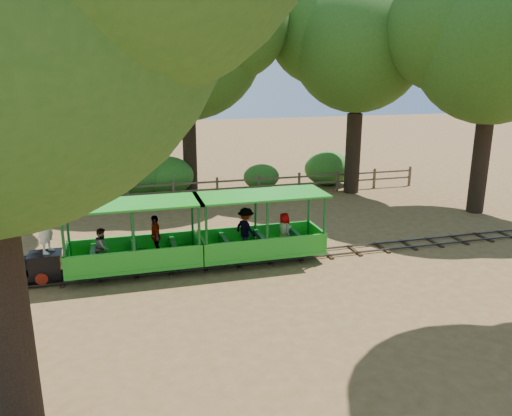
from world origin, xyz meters
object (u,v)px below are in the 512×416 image
object	(u,v)px
locomotive	(13,232)
carriage_rear	(260,235)
carriage_front	(134,247)
fence	(238,185)

from	to	relation	value
locomotive	carriage_rear	xyz separation A→B (m)	(6.90, -0.07, -0.68)
carriage_front	fence	bearing A→B (deg)	57.82
carriage_front	carriage_rear	world-z (taller)	same
carriage_front	fence	distance (m)	9.44
carriage_rear	carriage_front	bearing A→B (deg)	179.73
locomotive	carriage_rear	bearing A→B (deg)	-0.59
locomotive	carriage_front	world-z (taller)	locomotive
carriage_front	carriage_rear	distance (m)	3.79
carriage_front	locomotive	bearing A→B (deg)	179.02
carriage_rear	fence	xyz separation A→B (m)	(1.24, 8.00, -0.28)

